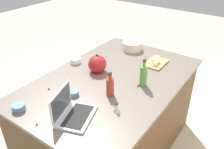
{
  "coord_description": "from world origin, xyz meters",
  "views": [
    {
      "loc": [
        1.52,
        1.06,
        2.04
      ],
      "look_at": [
        0.0,
        0.0,
        0.95
      ],
      "focal_mm": 37.38,
      "sensor_mm": 36.0,
      "label": 1
    }
  ],
  "objects_px": {
    "bottle_soy": "(110,86)",
    "laptop": "(72,112)",
    "ramekin_small": "(74,93)",
    "ramekin_wide": "(75,61)",
    "butter_stick_right": "(156,63)",
    "bottle_olive": "(143,75)",
    "cutting_board": "(156,63)",
    "kettle": "(97,64)",
    "mixing_bowl_large": "(132,46)",
    "butter_stick_left": "(156,59)",
    "kitchen_timer": "(117,107)",
    "ramekin_medium": "(19,107)"
  },
  "relations": [
    {
      "from": "mixing_bowl_large",
      "to": "bottle_olive",
      "type": "height_order",
      "value": "bottle_olive"
    },
    {
      "from": "cutting_board",
      "to": "ramekin_wide",
      "type": "bearing_deg",
      "value": -56.61
    },
    {
      "from": "mixing_bowl_large",
      "to": "butter_stick_left",
      "type": "bearing_deg",
      "value": 70.88
    },
    {
      "from": "bottle_olive",
      "to": "kettle",
      "type": "bearing_deg",
      "value": -85.62
    },
    {
      "from": "ramekin_small",
      "to": "ramekin_wide",
      "type": "bearing_deg",
      "value": -138.73
    },
    {
      "from": "butter_stick_right",
      "to": "laptop",
      "type": "bearing_deg",
      "value": -8.42
    },
    {
      "from": "mixing_bowl_large",
      "to": "bottle_soy",
      "type": "xyz_separation_m",
      "value": [
        0.9,
        0.32,
        0.03
      ]
    },
    {
      "from": "ramekin_medium",
      "to": "ramekin_wide",
      "type": "xyz_separation_m",
      "value": [
        -0.83,
        -0.18,
        0.0
      ]
    },
    {
      "from": "butter_stick_left",
      "to": "ramekin_small",
      "type": "height_order",
      "value": "butter_stick_left"
    },
    {
      "from": "mixing_bowl_large",
      "to": "ramekin_small",
      "type": "height_order",
      "value": "mixing_bowl_large"
    },
    {
      "from": "kettle",
      "to": "ramekin_medium",
      "type": "relative_size",
      "value": 2.13
    },
    {
      "from": "mixing_bowl_large",
      "to": "ramekin_medium",
      "type": "xyz_separation_m",
      "value": [
        1.46,
        -0.14,
        -0.03
      ]
    },
    {
      "from": "laptop",
      "to": "bottle_olive",
      "type": "relative_size",
      "value": 1.44
    },
    {
      "from": "butter_stick_left",
      "to": "ramekin_wide",
      "type": "xyz_separation_m",
      "value": [
        0.5,
        -0.68,
        -0.01
      ]
    },
    {
      "from": "butter_stick_right",
      "to": "kitchen_timer",
      "type": "bearing_deg",
      "value": 5.09
    },
    {
      "from": "kettle",
      "to": "kitchen_timer",
      "type": "relative_size",
      "value": 2.77
    },
    {
      "from": "laptop",
      "to": "kettle",
      "type": "bearing_deg",
      "value": -157.69
    },
    {
      "from": "kitchen_timer",
      "to": "butter_stick_right",
      "type": "bearing_deg",
      "value": -174.91
    },
    {
      "from": "bottle_soy",
      "to": "kettle",
      "type": "relative_size",
      "value": 1.01
    },
    {
      "from": "kettle",
      "to": "butter_stick_right",
      "type": "height_order",
      "value": "kettle"
    },
    {
      "from": "bottle_soy",
      "to": "ramekin_wide",
      "type": "bearing_deg",
      "value": -112.99
    },
    {
      "from": "bottle_soy",
      "to": "butter_stick_left",
      "type": "bearing_deg",
      "value": 176.85
    },
    {
      "from": "cutting_board",
      "to": "bottle_soy",
      "type": "bearing_deg",
      "value": -5.06
    },
    {
      "from": "laptop",
      "to": "bottle_olive",
      "type": "height_order",
      "value": "bottle_olive"
    },
    {
      "from": "ramekin_small",
      "to": "butter_stick_left",
      "type": "bearing_deg",
      "value": 163.06
    },
    {
      "from": "kettle",
      "to": "cutting_board",
      "type": "bearing_deg",
      "value": 140.01
    },
    {
      "from": "kettle",
      "to": "cutting_board",
      "type": "height_order",
      "value": "kettle"
    },
    {
      "from": "cutting_board",
      "to": "kitchen_timer",
      "type": "distance_m",
      "value": 0.89
    },
    {
      "from": "butter_stick_right",
      "to": "kitchen_timer",
      "type": "xyz_separation_m",
      "value": [
        0.84,
        0.07,
        -0.0
      ]
    },
    {
      "from": "butter_stick_left",
      "to": "kitchen_timer",
      "type": "bearing_deg",
      "value": 7.44
    },
    {
      "from": "laptop",
      "to": "bottle_olive",
      "type": "bearing_deg",
      "value": 161.82
    },
    {
      "from": "butter_stick_right",
      "to": "mixing_bowl_large",
      "type": "bearing_deg",
      "value": -116.25
    },
    {
      "from": "ramekin_medium",
      "to": "ramekin_wide",
      "type": "distance_m",
      "value": 0.85
    },
    {
      "from": "cutting_board",
      "to": "butter_stick_right",
      "type": "height_order",
      "value": "butter_stick_right"
    },
    {
      "from": "mixing_bowl_large",
      "to": "kettle",
      "type": "height_order",
      "value": "kettle"
    },
    {
      "from": "mixing_bowl_large",
      "to": "kitchen_timer",
      "type": "height_order",
      "value": "mixing_bowl_large"
    },
    {
      "from": "cutting_board",
      "to": "butter_stick_right",
      "type": "distance_m",
      "value": 0.05
    },
    {
      "from": "bottle_soy",
      "to": "laptop",
      "type": "bearing_deg",
      "value": -10.71
    },
    {
      "from": "laptop",
      "to": "cutting_board",
      "type": "relative_size",
      "value": 1.34
    },
    {
      "from": "laptop",
      "to": "ramekin_small",
      "type": "height_order",
      "value": "laptop"
    },
    {
      "from": "bottle_soy",
      "to": "butter_stick_right",
      "type": "relative_size",
      "value": 1.96
    },
    {
      "from": "laptop",
      "to": "bottle_soy",
      "type": "height_order",
      "value": "laptop"
    },
    {
      "from": "ramekin_wide",
      "to": "kettle",
      "type": "bearing_deg",
      "value": 87.4
    },
    {
      "from": "laptop",
      "to": "kitchen_timer",
      "type": "distance_m",
      "value": 0.34
    },
    {
      "from": "butter_stick_left",
      "to": "ramekin_small",
      "type": "relative_size",
      "value": 1.33
    },
    {
      "from": "bottle_soy",
      "to": "kitchen_timer",
      "type": "height_order",
      "value": "bottle_soy"
    },
    {
      "from": "kitchen_timer",
      "to": "ramekin_small",
      "type": "bearing_deg",
      "value": -85.5
    },
    {
      "from": "bottle_soy",
      "to": "ramekin_small",
      "type": "relative_size",
      "value": 2.6
    },
    {
      "from": "kettle",
      "to": "ramekin_wide",
      "type": "xyz_separation_m",
      "value": [
        -0.01,
        -0.3,
        -0.05
      ]
    },
    {
      "from": "mixing_bowl_large",
      "to": "kitchen_timer",
      "type": "distance_m",
      "value": 1.15
    }
  ]
}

